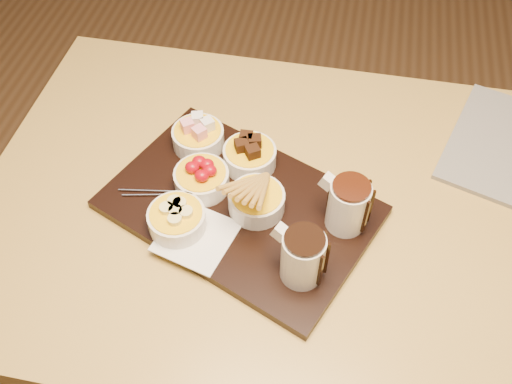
% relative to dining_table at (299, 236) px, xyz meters
% --- Properties ---
extents(ground, '(5.00, 5.00, 0.00)m').
position_rel_dining_table_xyz_m(ground, '(0.00, 0.00, -0.65)').
color(ground, brown).
rests_on(ground, ground).
extents(dining_table, '(1.20, 0.80, 0.75)m').
position_rel_dining_table_xyz_m(dining_table, '(0.00, 0.00, 0.00)').
color(dining_table, '#BD9A46').
rests_on(dining_table, ground).
extents(serving_board, '(0.54, 0.46, 0.02)m').
position_rel_dining_table_xyz_m(serving_board, '(-0.11, -0.03, 0.11)').
color(serving_board, black).
rests_on(serving_board, dining_table).
extents(napkin, '(0.15, 0.15, 0.00)m').
position_rel_dining_table_xyz_m(napkin, '(-0.17, -0.12, 0.12)').
color(napkin, white).
rests_on(napkin, serving_board).
extents(bowl_marshmallows, '(0.10, 0.10, 0.04)m').
position_rel_dining_table_xyz_m(bowl_marshmallows, '(-0.22, 0.10, 0.14)').
color(bowl_marshmallows, white).
rests_on(bowl_marshmallows, serving_board).
extents(bowl_cake, '(0.10, 0.10, 0.04)m').
position_rel_dining_table_xyz_m(bowl_cake, '(-0.11, 0.07, 0.14)').
color(bowl_cake, white).
rests_on(bowl_cake, serving_board).
extents(bowl_strawberries, '(0.10, 0.10, 0.04)m').
position_rel_dining_table_xyz_m(bowl_strawberries, '(-0.19, -0.01, 0.14)').
color(bowl_strawberries, white).
rests_on(bowl_strawberries, serving_board).
extents(bowl_biscotti, '(0.10, 0.10, 0.04)m').
position_rel_dining_table_xyz_m(bowl_biscotti, '(-0.08, -0.04, 0.14)').
color(bowl_biscotti, white).
rests_on(bowl_biscotti, serving_board).
extents(bowl_bananas, '(0.10, 0.10, 0.04)m').
position_rel_dining_table_xyz_m(bowl_bananas, '(-0.21, -0.10, 0.14)').
color(bowl_bananas, white).
rests_on(bowl_bananas, serving_board).
extents(pitcher_dark_chocolate, '(0.09, 0.09, 0.10)m').
position_rel_dining_table_xyz_m(pitcher_dark_chocolate, '(0.02, -0.15, 0.16)').
color(pitcher_dark_chocolate, silver).
rests_on(pitcher_dark_chocolate, serving_board).
extents(pitcher_milk_chocolate, '(0.09, 0.09, 0.10)m').
position_rel_dining_table_xyz_m(pitcher_milk_chocolate, '(0.08, -0.04, 0.16)').
color(pitcher_milk_chocolate, silver).
rests_on(pitcher_milk_chocolate, serving_board).
extents(fondue_skewers, '(0.07, 0.26, 0.01)m').
position_rel_dining_table_xyz_m(fondue_skewers, '(-0.21, -0.02, 0.12)').
color(fondue_skewers, silver).
rests_on(fondue_skewers, serving_board).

